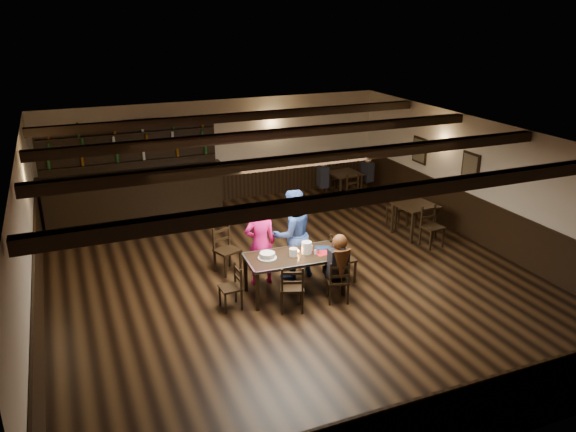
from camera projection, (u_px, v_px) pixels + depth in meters
name	position (u px, v px, depth m)	size (l,w,h in m)	color
ground	(292.00, 277.00, 10.85)	(10.00, 10.00, 0.00)	black
room_shell	(292.00, 191.00, 10.27)	(9.02, 10.02, 2.71)	beige
dining_table	(294.00, 259.00, 10.01)	(1.78, 0.96, 0.75)	black
chair_near_left	(292.00, 286.00, 9.45)	(0.50, 0.49, 0.85)	black
chair_near_right	(339.00, 279.00, 9.75)	(0.46, 0.45, 0.80)	black
chair_end_left	(234.00, 284.00, 9.62)	(0.36, 0.37, 0.77)	black
chair_end_right	(339.00, 256.00, 10.51)	(0.41, 0.43, 0.91)	black
chair_far_pushed	(225.00, 246.00, 10.93)	(0.54, 0.53, 0.92)	black
woman_pink	(260.00, 243.00, 10.35)	(0.59, 0.39, 1.62)	#E5168C
man_blue	(292.00, 234.00, 10.59)	(0.85, 0.66, 1.76)	navy
seated_person	(339.00, 258.00, 9.67)	(0.35, 0.52, 0.84)	black
cake	(267.00, 256.00, 9.86)	(0.34, 0.34, 0.10)	white
plate_stack_a	(293.00, 252.00, 9.95)	(0.15, 0.15, 0.14)	white
plate_stack_b	(307.00, 247.00, 10.04)	(0.19, 0.19, 0.22)	white
tea_light	(298.00, 252.00, 10.08)	(0.05, 0.05, 0.06)	#A5A8AD
salt_shaker	(315.00, 252.00, 10.01)	(0.03, 0.03, 0.09)	silver
pepper_shaker	(318.00, 251.00, 10.06)	(0.04, 0.04, 0.10)	#A5A8AD
drink_glass	(311.00, 248.00, 10.16)	(0.07, 0.07, 0.11)	silver
menu_red	(324.00, 252.00, 10.10)	(0.33, 0.23, 0.00)	maroon
menu_blue	(322.00, 248.00, 10.30)	(0.26, 0.18, 0.00)	#0D1E41
bar_counter	(134.00, 187.00, 13.86)	(4.47, 0.70, 2.20)	black
back_table_a	(415.00, 208.00, 12.62)	(0.90, 0.90, 0.75)	black
back_table_b	(344.00, 176.00, 15.02)	(0.87, 0.87, 0.75)	black
bg_patron_left	(323.00, 172.00, 14.64)	(0.29, 0.42, 0.80)	black
bg_patron_right	(367.00, 168.00, 15.15)	(0.23, 0.36, 0.74)	black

